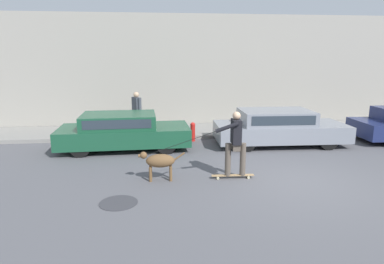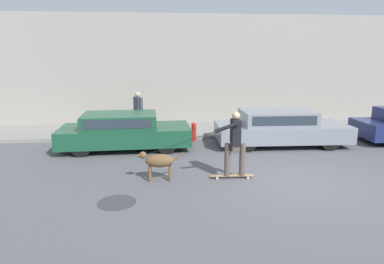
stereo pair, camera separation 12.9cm
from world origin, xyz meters
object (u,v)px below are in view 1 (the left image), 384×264
at_px(parked_car_0, 123,131).
at_px(dog, 159,161).
at_px(parked_car_1, 279,128).
at_px(pedestrian_with_bag, 136,110).
at_px(fire_hydrant, 193,131).
at_px(skateboarder, 235,141).

relative_size(parked_car_0, dog, 3.75).
height_order(parked_car_0, parked_car_1, parked_car_1).
bearing_deg(parked_car_1, dog, -141.54).
distance_m(parked_car_1, pedestrian_with_bag, 5.44).
xyz_separation_m(parked_car_1, fire_hydrant, (-2.90, 0.81, -0.24)).
relative_size(parked_car_0, parked_car_1, 0.95).
height_order(dog, fire_hydrant, dog).
xyz_separation_m(parked_car_1, skateboarder, (-2.28, -3.17, 0.36)).
height_order(parked_car_1, fire_hydrant, parked_car_1).
xyz_separation_m(parked_car_0, pedestrian_with_bag, (0.33, 2.22, 0.38)).
bearing_deg(dog, fire_hydrant, -106.06).
distance_m(parked_car_1, dog, 5.18).
bearing_deg(parked_car_1, parked_car_0, -178.34).
bearing_deg(fire_hydrant, parked_car_0, -161.23).
bearing_deg(pedestrian_with_bag, skateboarder, -92.54).
relative_size(parked_car_1, dog, 3.93).
relative_size(parked_car_1, fire_hydrant, 6.50).
bearing_deg(fire_hydrant, parked_car_1, -15.64).
relative_size(dog, skateboarder, 0.41).
xyz_separation_m(parked_car_1, dog, (-4.15, -3.11, -0.12)).
height_order(parked_car_0, skateboarder, skateboarder).
height_order(dog, pedestrian_with_bag, pedestrian_with_bag).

